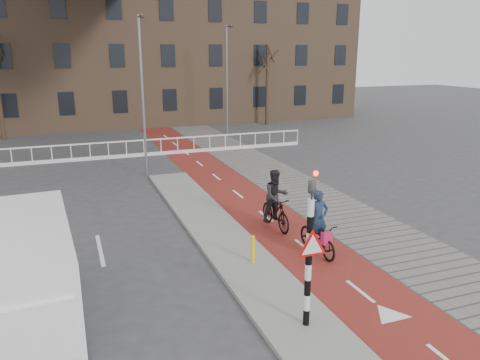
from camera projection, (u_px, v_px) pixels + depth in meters
name	position (u px, v px, depth m)	size (l,w,h in m)	color
ground	(290.00, 284.00, 12.30)	(120.00, 120.00, 0.00)	#38383A
bike_lane	(223.00, 182.00, 21.83)	(2.50, 60.00, 0.01)	maroon
sidewalk	(277.00, 177.00, 22.78)	(3.00, 60.00, 0.01)	slate
curb_island	(218.00, 232.00, 15.65)	(1.80, 16.00, 0.12)	gray
traffic_signal	(310.00, 246.00, 9.74)	(0.80, 0.80, 3.68)	black
bollard	(253.00, 249.00, 13.19)	(0.12, 0.12, 0.78)	yellow
cyclist_near	(318.00, 233.00, 13.98)	(0.74, 1.92, 1.97)	black
cyclist_far	(276.00, 204.00, 15.93)	(0.92, 1.97, 2.07)	black
van	(24.00, 269.00, 10.53)	(2.34, 5.23, 2.20)	white
railing	(72.00, 156.00, 25.87)	(28.00, 0.10, 0.99)	silver
townhouse_row	(84.00, 27.00, 38.10)	(46.00, 10.00, 15.90)	#7F6047
tree_right	(267.00, 85.00, 38.37)	(0.27, 0.27, 6.46)	black
streetlight_near	(143.00, 99.00, 21.96)	(0.12, 0.12, 7.51)	slate
streetlight_right	(227.00, 81.00, 33.85)	(0.12, 0.12, 7.71)	slate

